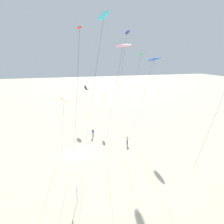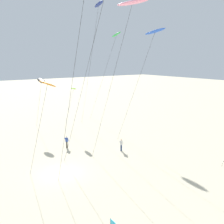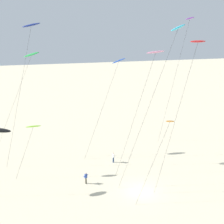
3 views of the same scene
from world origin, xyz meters
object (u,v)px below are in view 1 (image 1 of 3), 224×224
object	(u,v)px
kite_blue	(154,61)
kite_flyer_middle	(127,140)
kite_lime	(106,95)
marker_flag	(77,191)
kite_cyan	(103,18)
kite_flyer_nearest	(93,133)
kite_navy	(127,34)
kite_pink	(123,47)
kite_black	(86,88)
kite_orange	(64,101)
kite_green	(142,55)
kite_red	(79,32)

from	to	relation	value
kite_blue	kite_flyer_middle	distance (m)	14.91
kite_lime	marker_flag	distance (m)	27.27
kite_cyan	kite_lime	distance (m)	23.18
kite_flyer_nearest	kite_cyan	bearing A→B (deg)	-2.20
kite_navy	kite_cyan	bearing A→B (deg)	-28.07
marker_flag	kite_navy	bearing A→B (deg)	149.49
kite_pink	kite_lime	distance (m)	19.73
kite_blue	kite_cyan	xyz separation A→B (m)	(5.01, -9.62, 5.07)
kite_navy	kite_lime	xyz separation A→B (m)	(-0.69, -4.69, -13.32)
kite_navy	kite_lime	size ratio (longest dim) A/B	2.79
kite_black	kite_flyer_middle	xyz separation A→B (m)	(16.00, 4.97, -7.65)
kite_cyan	kite_flyer_middle	bearing A→B (deg)	138.73
kite_navy	marker_flag	size ratio (longest dim) A/B	10.12
kite_blue	kite_cyan	distance (m)	11.97
kite_blue	kite_lime	xyz separation A→B (m)	(-13.56, -4.76, -7.92)
kite_pink	kite_orange	world-z (taller)	kite_pink
kite_navy	kite_flyer_middle	xyz separation A→B (m)	(11.10, -3.58, -19.73)
kite_orange	kite_flyer_nearest	bearing A→B (deg)	148.58
kite_cyan	kite_flyer_middle	world-z (taller)	kite_cyan
kite_navy	kite_blue	bearing A→B (deg)	0.35
kite_black	marker_flag	distance (m)	30.45
kite_green	kite_lime	xyz separation A→B (m)	(-0.42, -8.41, -8.89)
kite_flyer_nearest	kite_blue	bearing A→B (deg)	52.25
kite_black	kite_red	bearing A→B (deg)	-9.64
kite_blue	kite_flyer_nearest	world-z (taller)	kite_blue
kite_red	kite_black	xyz separation A→B (m)	(-23.94, 4.07, -10.04)
kite_blue	kite_flyer_nearest	size ratio (longest dim) A/B	9.54
kite_red	kite_orange	xyz separation A→B (m)	(-4.04, -2.09, -8.84)
kite_red	kite_lime	bearing A→B (deg)	158.11
kite_navy	kite_flyer_middle	distance (m)	22.92
kite_flyer_nearest	kite_pink	bearing A→B (deg)	14.07
kite_blue	kite_orange	size ratio (longest dim) A/B	1.54
kite_flyer_nearest	marker_flag	bearing A→B (deg)	-15.72
kite_navy	kite_flyer_nearest	xyz separation A→B (m)	(5.79, -9.07, -19.73)
kite_red	kite_orange	distance (m)	9.94
kite_pink	kite_orange	size ratio (longest dim) A/B	1.69
kite_red	kite_blue	size ratio (longest dim) A/B	1.21
kite_lime	kite_cyan	bearing A→B (deg)	-14.64
kite_black	marker_flag	bearing A→B (deg)	-11.09
kite_lime	kite_flyer_middle	distance (m)	13.47
kite_green	kite_flyer_nearest	size ratio (longest dim) A/B	10.12
kite_navy	kite_red	world-z (taller)	kite_navy
kite_pink	kite_cyan	world-z (taller)	kite_cyan
kite_navy	kite_flyer_nearest	world-z (taller)	kite_navy
kite_pink	kite_black	size ratio (longest dim) A/B	1.92
kite_flyer_middle	kite_pink	bearing A→B (deg)	-28.67
kite_pink	kite_green	size ratio (longest dim) A/B	1.04
kite_pink	kite_blue	xyz separation A→B (m)	(-3.44, 6.51, -1.93)
kite_flyer_middle	kite_orange	bearing A→B (deg)	-70.66
kite_navy	kite_cyan	size ratio (longest dim) A/B	1.00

